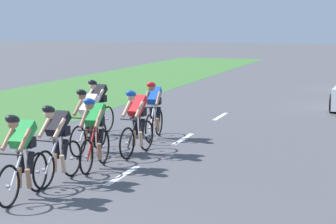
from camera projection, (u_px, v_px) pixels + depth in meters
The scene contains 9 objects.
grass_verge at pixel (26, 105), 22.30m from camera, with size 7.00×60.00×0.01m, color #3D7033.
lane_markings_centre at pixel (123, 175), 12.03m from camera, with size 0.14×17.60×0.01m.
cyclist_lead at pixel (22, 155), 10.28m from camera, with size 0.43×1.72×1.56m.
cyclist_second at pixel (57, 142), 11.37m from camera, with size 0.43×1.72×1.56m.
cyclist_third at pixel (94, 132), 12.44m from camera, with size 0.44×1.72×1.56m.
cyclist_fourth at pixel (88, 120), 13.97m from camera, with size 0.43×1.72×1.56m.
cyclist_fifth at pixel (136, 121), 13.77m from camera, with size 0.44×1.72×1.56m.
cyclist_sixth at pixel (154, 109), 15.68m from camera, with size 0.45×1.72×1.56m.
cyclist_seventh at pixel (98, 106), 16.19m from camera, with size 0.43×1.72×1.56m.
Camera 1 is at (4.67, -5.17, 3.04)m, focal length 64.49 mm.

